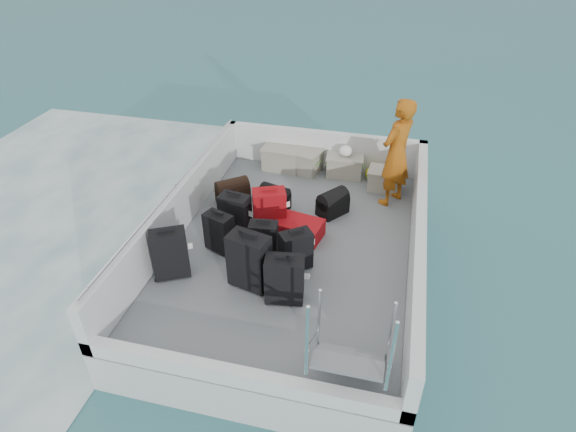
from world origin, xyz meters
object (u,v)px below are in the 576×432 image
Objects in this scene: suitcase_6 at (284,280)px; suitcase_8 at (299,229)px; suitcase_5 at (269,210)px; passenger at (396,153)px; suitcase_0 at (170,254)px; crate_0 at (282,158)px; suitcase_1 at (219,233)px; suitcase_2 at (235,214)px; crate_1 at (302,161)px; suitcase_4 at (264,241)px; suitcase_3 at (249,262)px; crate_2 at (345,166)px; suitcase_7 at (296,251)px; crate_3 at (386,180)px.

suitcase_6 reaches higher than suitcase_8.
passenger is at bearing 14.05° from suitcase_5.
suitcase_0 is 3.30m from crate_0.
suitcase_2 is at bearing 101.73° from suitcase_1.
crate_1 reaches higher than suitcase_8.
suitcase_2 is at bearing 132.09° from suitcase_4.
suitcase_2 is at bearing -94.94° from crate_0.
suitcase_5 reaches higher than suitcase_4.
suitcase_5 reaches higher than suitcase_8.
suitcase_4 is at bearing -29.73° from suitcase_2.
suitcase_0 is 0.91× the size of suitcase_3.
suitcase_3 is 1.17× the size of suitcase_5.
passenger is (0.86, -0.67, 0.70)m from crate_2.
suitcase_6 is 3.44m from crate_0.
suitcase_1 is at bearing 29.49° from suitcase_0.
suitcase_6 is (1.55, -0.10, -0.03)m from suitcase_0.
suitcase_0 is 0.40× the size of passenger.
suitcase_7 is 0.96× the size of crate_2.
suitcase_6 is at bearing -81.23° from crate_1.
passenger is (2.19, 1.42, 0.57)m from suitcase_2.
suitcase_6 is 2.93m from passenger.
suitcase_4 reaches higher than suitcase_8.
crate_1 is (0.08, 1.89, -0.14)m from suitcase_5.
crate_0 is at bearing 180.00° from crate_1.
suitcase_2 reaches higher than suitcase_8.
suitcase_2 is 0.97× the size of crate_0.
crate_2 is at bearing 65.74° from suitcase_4.
suitcase_1 reaches higher than suitcase_7.
passenger reaches higher than suitcase_5.
suitcase_2 is (0.49, 1.13, -0.04)m from suitcase_0.
crate_2 is (1.82, 3.22, -0.17)m from suitcase_0.
suitcase_5 is 1.02× the size of suitcase_6.
crate_1 is at bearing 82.67° from suitcase_4.
suitcase_8 is at bearing -68.85° from crate_0.
suitcase_1 is 0.34× the size of passenger.
suitcase_0 is 1.09× the size of crate_0.
suitcase_5 is 1.92m from crate_0.
suitcase_7 is (-0.00, 0.63, -0.04)m from suitcase_6.
suitcase_1 reaches higher than crate_1.
crate_1 is (0.37, 0.00, -0.00)m from crate_0.
suitcase_8 is 1.04× the size of crate_1.
crate_3 is (2.15, 2.25, -0.13)m from suitcase_1.
suitcase_4 is 0.32× the size of passenger.
suitcase_3 reaches higher than suitcase_4.
crate_3 is (1.13, 1.67, 0.04)m from suitcase_8.
crate_3 is 0.32× the size of passenger.
suitcase_7 is (0.50, 0.47, -0.10)m from suitcase_3.
crate_2 is at bearing -95.35° from passenger.
suitcase_1 is 0.77× the size of suitcase_3.
crate_3 is (2.57, 2.92, -0.18)m from suitcase_0.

